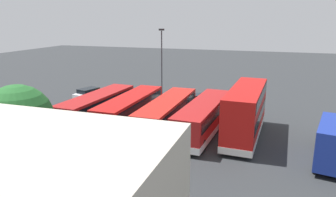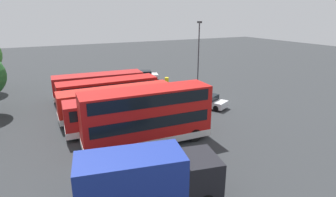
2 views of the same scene
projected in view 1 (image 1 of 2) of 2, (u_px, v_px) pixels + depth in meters
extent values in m
plane|color=#2D3033|center=(191.00, 105.00, 39.03)|extent=(140.00, 140.00, 0.00)
cube|color=#B71411|center=(246.00, 111.00, 27.74)|extent=(3.06, 10.17, 4.20)
cube|color=silver|center=(244.00, 131.00, 28.19)|extent=(3.10, 10.21, 0.55)
cube|color=black|center=(245.00, 113.00, 27.79)|extent=(3.07, 9.38, 0.90)
cube|color=black|center=(247.00, 95.00, 27.38)|extent=(3.07, 9.38, 0.90)
cube|color=black|center=(252.00, 100.00, 32.36)|extent=(2.25, 0.17, 1.10)
cylinder|color=black|center=(238.00, 119.00, 31.89)|extent=(0.36, 1.11, 1.10)
cylinder|color=black|center=(261.00, 121.00, 31.10)|extent=(0.36, 1.11, 1.10)
cylinder|color=black|center=(224.00, 145.00, 25.33)|extent=(0.36, 1.11, 1.10)
cylinder|color=black|center=(252.00, 149.00, 24.54)|extent=(0.36, 1.11, 1.10)
cube|color=#A51919|center=(204.00, 116.00, 29.01)|extent=(3.27, 11.58, 2.60)
cube|color=silver|center=(204.00, 127.00, 29.26)|extent=(3.32, 11.62, 0.55)
cube|color=black|center=(204.00, 110.00, 28.86)|extent=(3.28, 10.78, 0.90)
cube|color=black|center=(219.00, 96.00, 34.03)|extent=(2.25, 0.20, 1.10)
cylinder|color=black|center=(204.00, 114.00, 33.57)|extent=(0.37, 1.12, 1.10)
cylinder|color=black|center=(226.00, 116.00, 32.75)|extent=(0.37, 1.12, 1.10)
cylinder|color=black|center=(176.00, 142.00, 25.80)|extent=(0.37, 1.12, 1.10)
cylinder|color=black|center=(203.00, 146.00, 24.99)|extent=(0.37, 1.12, 1.10)
cube|color=red|center=(167.00, 113.00, 29.81)|extent=(2.72, 11.32, 2.60)
cube|color=silver|center=(167.00, 124.00, 30.06)|extent=(2.76, 11.36, 0.55)
cube|color=black|center=(167.00, 107.00, 29.66)|extent=(2.76, 10.52, 0.90)
cube|color=black|center=(184.00, 94.00, 34.86)|extent=(2.25, 0.09, 1.10)
cylinder|color=black|center=(170.00, 111.00, 34.32)|extent=(0.32, 1.10, 1.10)
cylinder|color=black|center=(190.00, 113.00, 33.61)|extent=(0.32, 1.10, 1.10)
cylinder|color=black|center=(138.00, 139.00, 26.55)|extent=(0.32, 1.10, 1.10)
cylinder|color=black|center=(163.00, 142.00, 25.84)|extent=(0.32, 1.10, 1.10)
cube|color=#B71411|center=(130.00, 109.00, 31.13)|extent=(2.74, 11.00, 2.60)
cube|color=silver|center=(131.00, 119.00, 31.38)|extent=(2.78, 11.04, 0.55)
cube|color=black|center=(130.00, 104.00, 30.98)|extent=(2.79, 10.20, 0.90)
cube|color=black|center=(151.00, 92.00, 36.02)|extent=(2.25, 0.10, 1.10)
cylinder|color=black|center=(138.00, 108.00, 35.49)|extent=(0.32, 1.11, 1.10)
cylinder|color=black|center=(156.00, 110.00, 34.77)|extent=(0.32, 1.11, 1.10)
cylinder|color=black|center=(99.00, 132.00, 28.03)|extent=(0.32, 1.11, 1.10)
cylinder|color=black|center=(122.00, 135.00, 27.31)|extent=(0.32, 1.11, 1.10)
cube|color=#A51919|center=(98.00, 107.00, 31.96)|extent=(3.20, 10.81, 2.60)
cube|color=silver|center=(98.00, 117.00, 32.22)|extent=(3.24, 10.86, 0.55)
cube|color=black|center=(97.00, 101.00, 31.82)|extent=(3.21, 10.02, 0.90)
cube|color=black|center=(124.00, 90.00, 36.65)|extent=(2.25, 0.20, 1.10)
cylinder|color=black|center=(110.00, 107.00, 36.18)|extent=(0.37, 1.12, 1.10)
cylinder|color=black|center=(127.00, 109.00, 35.37)|extent=(0.37, 1.12, 1.10)
cylinder|color=black|center=(64.00, 128.00, 29.09)|extent=(0.37, 1.12, 1.10)
cylinder|color=black|center=(84.00, 131.00, 28.29)|extent=(0.37, 1.12, 1.10)
cylinder|color=black|center=(322.00, 140.00, 26.47)|extent=(0.47, 1.04, 1.00)
cylinder|color=black|center=(315.00, 166.00, 21.83)|extent=(0.47, 1.04, 1.00)
cube|color=silver|center=(204.00, 101.00, 38.60)|extent=(4.91, 3.61, 0.70)
cube|color=black|center=(203.00, 96.00, 38.42)|extent=(3.19, 2.67, 0.55)
cylinder|color=black|center=(216.00, 101.00, 39.63)|extent=(0.67, 0.48, 0.64)
cylinder|color=black|center=(219.00, 104.00, 38.09)|extent=(0.67, 0.48, 0.64)
cylinder|color=black|center=(189.00, 102.00, 39.21)|extent=(0.67, 0.48, 0.64)
cylinder|color=black|center=(192.00, 105.00, 37.67)|extent=(0.67, 0.48, 0.64)
cube|color=silver|center=(90.00, 95.00, 41.91)|extent=(2.91, 4.60, 0.70)
cube|color=black|center=(88.00, 90.00, 41.60)|extent=(2.29, 2.92, 0.55)
cylinder|color=black|center=(94.00, 93.00, 43.63)|extent=(0.39, 0.68, 0.64)
cylinder|color=black|center=(103.00, 95.00, 42.75)|extent=(0.39, 0.68, 0.64)
cylinder|color=black|center=(77.00, 98.00, 41.17)|extent=(0.39, 0.68, 0.64)
cylinder|color=black|center=(85.00, 99.00, 40.30)|extent=(0.39, 0.68, 0.64)
cylinder|color=#38383D|center=(162.00, 64.00, 42.41)|extent=(0.16, 0.16, 8.77)
cube|color=#262628|center=(162.00, 30.00, 41.30)|extent=(0.70, 0.30, 0.24)
cylinder|color=yellow|center=(123.00, 94.00, 42.55)|extent=(0.60, 0.60, 0.95)
cylinder|color=#4C3823|center=(23.00, 160.00, 20.92)|extent=(0.36, 0.36, 2.55)
sphere|color=#236028|center=(18.00, 119.00, 20.22)|extent=(4.46, 4.46, 4.46)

